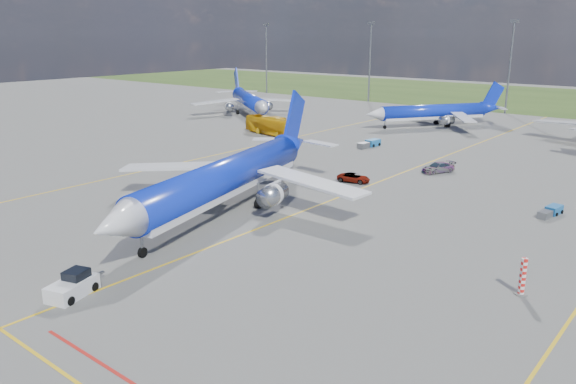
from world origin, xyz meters
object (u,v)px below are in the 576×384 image
Objects in this scene: bg_jet_nw at (249,115)px; service_car_c at (438,167)px; warning_post at (523,277)px; bg_jet_nnw at (432,126)px; pushback_tug at (73,286)px; baggage_tug_c at (370,144)px; main_airliner at (226,212)px; apron_bus at (271,126)px; baggage_tug_w at (551,211)px; service_car_b at (354,178)px; service_car_a at (288,151)px.

service_car_c is at bearing -77.16° from bg_jet_nw.
warning_post is 82.56m from bg_jet_nnw.
pushback_tug reaches higher than baggage_tug_c.
main_airliner is 7.86× the size of pushback_tug.
bg_jet_nw is at bearing 61.67° from apron_bus.
bg_jet_nw is at bearing 163.99° from baggage_tug_w.
bg_jet_nnw is 43.00m from service_car_c.
apron_bus is (-20.41, -30.01, 1.80)m from bg_jet_nnw.
service_car_b is 0.82× the size of baggage_tug_c.
warning_post is at bearing -56.59° from service_car_a.
service_car_b is 25.32m from baggage_tug_c.
apron_bus is at bearing 170.13° from baggage_tug_w.
warning_post is at bearing -138.59° from service_car_b.
main_airliner is 31.35m from service_car_a.
service_car_c is at bearing 123.84° from warning_post.
main_airliner is 10.23× the size of baggage_tug_w.
bg_jet_nnw is 71.70m from main_airliner.
bg_jet_nw is 3.03× the size of apron_bus.
bg_jet_nw is 9.05× the size of baggage_tug_w.
main_airliner reaches higher than service_car_a.
warning_post is 32.68m from main_airliner.
baggage_tug_c is (-7.21, 42.87, 0.56)m from main_airliner.
bg_jet_nnw is 7.94× the size of baggage_tug_w.
apron_bus is at bearing 110.31° from main_airliner.
baggage_tug_w is at bearing -33.39° from service_car_a.
pushback_tug is at bearing -47.54° from bg_jet_nnw.
service_car_a is 19.67m from service_car_b.
service_car_b reaches higher than baggage_tug_c.
pushback_tug is 55.15m from service_car_c.
baggage_tug_w is at bearing -19.12° from bg_jet_nnw.
pushback_tug is (5.89, -22.30, 0.76)m from main_airliner.
pushback_tug is at bearing -90.01° from main_airliner.
service_car_b is at bearing -58.67° from baggage_tug_c.
bg_jet_nnw is 6.74× the size of service_car_c.
service_car_c is (19.07, -38.53, 0.74)m from bg_jet_nnw.
pushback_tug is 1.40× the size of service_car_a.
warning_post is 0.09× the size of bg_jet_nnw.
bg_jet_nw is 67.04m from service_car_b.
service_car_b is at bearing -89.19° from bg_jet_nw.
warning_post is at bearing -30.09° from service_car_c.
bg_jet_nnw is (-41.20, 71.53, -1.50)m from warning_post.
apron_bus is (22.04, -17.24, 1.80)m from bg_jet_nw.
bg_jet_nw is at bearing 115.46° from service_car_a.
service_car_c is at bearing 67.64° from pushback_tug.
warning_post is 0.07× the size of main_airliner.
bg_jet_nw is 44.33m from bg_jet_nnw.
main_airliner is at bearing -49.47° from bg_jet_nnw.
bg_jet_nnw reaches higher than baggage_tug_w.
bg_jet_nnw is at bearing -24.51° from apron_bus.
service_car_c is at bearing 57.34° from main_airliner.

